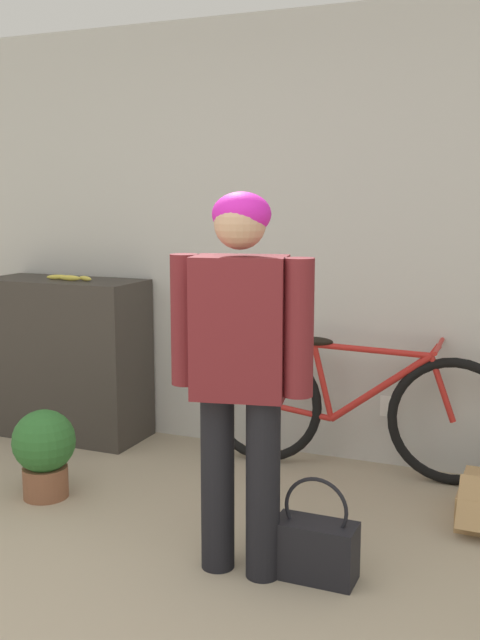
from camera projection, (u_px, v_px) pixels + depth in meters
The scene contains 7 objects.
wall_back at pixel (301, 240), 4.42m from camera, with size 8.00×0.07×2.60m.
side_shelf at pixel (66, 358), 4.87m from camera, with size 1.05×0.46×1.03m.
person at pixel (240, 354), 2.99m from camera, with size 0.61×0.31×1.57m.
bicycle at pixel (354, 409), 4.21m from camera, with size 1.79×0.46×0.78m.
banana at pixel (70, 278), 4.72m from camera, with size 0.35×0.09×0.03m.
handbag at pixel (315, 547), 3.06m from camera, with size 0.34×0.16×0.43m.
potted_plant at pixel (44, 449), 3.87m from camera, with size 0.33×0.33×0.47m.
Camera 1 is at (1.39, -1.51, 1.55)m, focal length 42.00 mm.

